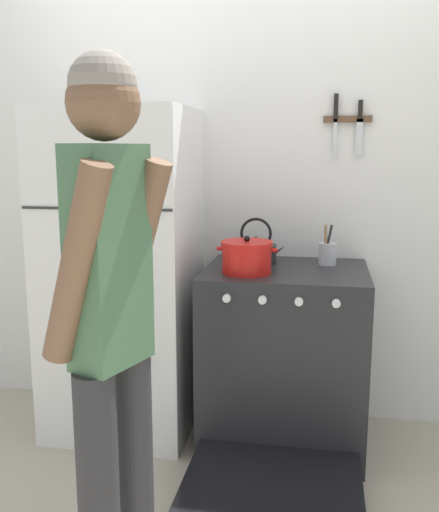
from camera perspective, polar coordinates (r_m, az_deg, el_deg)
name	(u,v)px	position (r m, az deg, el deg)	size (l,w,h in m)	color
ground_plane	(234,406)	(3.38, 1.48, -14.75)	(14.00, 14.00, 0.00)	#B2A893
wall_back	(236,182)	(3.09, 1.68, 7.37)	(10.00, 0.06, 2.55)	silver
refrigerator	(122,273)	(2.96, -9.71, -1.73)	(0.72, 0.65, 1.65)	white
stove_range	(284,359)	(2.85, 6.44, -10.21)	(0.78, 1.35, 0.88)	#232326
dutch_oven_pot	(247,257)	(2.64, 2.74, -0.09)	(0.28, 0.24, 0.18)	red
tea_kettle	(256,250)	(2.89, 3.69, 0.57)	(0.26, 0.21, 0.23)	black
utensil_jar	(327,253)	(2.88, 10.74, 0.30)	(0.09, 0.09, 0.21)	#B7BABF
person	(111,317)	(1.67, -10.79, -6.04)	(0.35, 0.41, 1.71)	#2D2D30
wall_knife_strip	(348,118)	(3.01, 12.68, 13.30)	(0.24, 0.03, 0.32)	brown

